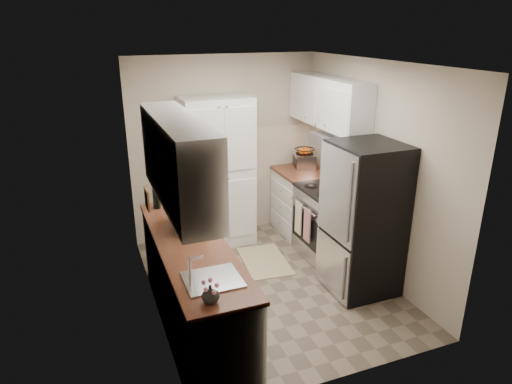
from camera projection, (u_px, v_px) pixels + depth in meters
ground at (269, 284)px, 5.32m from camera, size 3.20×3.20×0.00m
room_shell at (270, 150)px, 4.75m from camera, size 2.64×3.24×2.52m
pantry_cabinet at (218, 173)px, 6.06m from camera, size 0.90×0.55×2.00m
base_cabinet_left at (194, 287)px, 4.46m from camera, size 0.60×2.30×0.88m
countertop_left at (191, 245)px, 4.30m from camera, size 0.63×2.33×0.04m
base_cabinet_right at (301, 203)px, 6.55m from camera, size 0.60×0.80×0.88m
countertop_right at (302, 173)px, 6.39m from camera, size 0.63×0.83×0.04m
electric_range at (328, 222)px, 5.83m from camera, size 0.71×0.78×1.13m
refrigerator at (364, 219)px, 4.99m from camera, size 0.70×0.72×1.70m
microwave at (189, 213)px, 4.62m from camera, size 0.39×0.53×0.27m
wine_bottle at (156, 195)px, 5.05m from camera, size 0.08×0.08×0.32m
flower_vase at (210, 294)px, 3.35m from camera, size 0.14×0.14×0.14m
cutting_board at (183, 189)px, 5.29m from camera, size 0.03×0.23×0.28m
toaster_oven at (304, 161)px, 6.51m from camera, size 0.37×0.42×0.21m
fruit_basket at (305, 150)px, 6.45m from camera, size 0.33×0.33×0.11m
kitchen_mat at (265, 261)px, 5.83m from camera, size 0.61×0.90×0.01m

